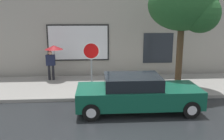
# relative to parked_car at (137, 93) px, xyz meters

# --- Properties ---
(ground_plane) EXTENTS (60.00, 60.00, 0.00)m
(ground_plane) POSITION_rel_parked_car_xyz_m (-0.69, 0.14, -0.70)
(ground_plane) COLOR black
(sidewalk) EXTENTS (20.00, 4.00, 0.15)m
(sidewalk) POSITION_rel_parked_car_xyz_m (-0.69, 3.14, -0.63)
(sidewalk) COLOR gray
(sidewalk) RESTS_ON ground
(building_facade) EXTENTS (20.00, 0.67, 7.00)m
(building_facade) POSITION_rel_parked_car_xyz_m (-0.71, 5.64, 2.78)
(building_facade) COLOR #9E998E
(building_facade) RESTS_ON ground
(parked_car) EXTENTS (4.73, 1.90, 1.42)m
(parked_car) POSITION_rel_parked_car_xyz_m (0.00, 0.00, 0.00)
(parked_car) COLOR #0F4C38
(parked_car) RESTS_ON ground
(fire_hydrant) EXTENTS (0.30, 0.44, 0.80)m
(fire_hydrant) POSITION_rel_parked_car_xyz_m (-0.06, 1.77, -0.16)
(fire_hydrant) COLOR red
(fire_hydrant) RESTS_ON sidewalk
(pedestrian_with_umbrella) EXTENTS (0.99, 0.99, 1.91)m
(pedestrian_with_umbrella) POSITION_rel_parked_car_xyz_m (-3.89, 4.28, 0.97)
(pedestrian_with_umbrella) COLOR black
(pedestrian_with_umbrella) RESTS_ON sidewalk
(street_tree) EXTENTS (3.15, 2.68, 5.16)m
(street_tree) POSITION_rel_parked_car_xyz_m (2.53, 2.17, 3.31)
(street_tree) COLOR #4C3823
(street_tree) RESTS_ON sidewalk
(stop_sign) EXTENTS (0.76, 0.10, 2.36)m
(stop_sign) POSITION_rel_parked_car_xyz_m (-1.78, 1.72, 1.11)
(stop_sign) COLOR gray
(stop_sign) RESTS_ON sidewalk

